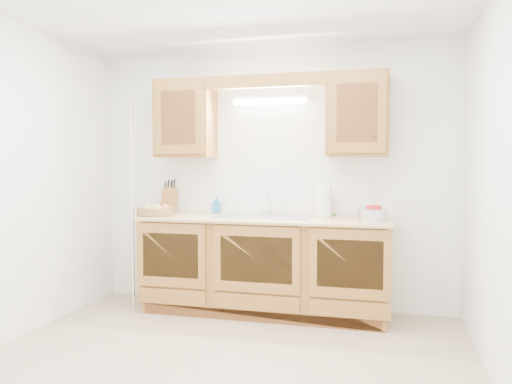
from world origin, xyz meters
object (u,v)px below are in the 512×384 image
(fruit_basket, at_px, (155,210))
(paper_towel, at_px, (324,201))
(apple_bowl, at_px, (373,213))
(knife_block, at_px, (169,200))

(fruit_basket, bearing_deg, paper_towel, 6.30)
(apple_bowl, bearing_deg, fruit_basket, -176.76)
(paper_towel, distance_m, apple_bowl, 0.45)
(knife_block, distance_m, paper_towel, 1.58)
(paper_towel, bearing_deg, knife_block, 174.67)
(paper_towel, height_order, apple_bowl, paper_towel)
(fruit_basket, distance_m, apple_bowl, 2.01)
(fruit_basket, bearing_deg, knife_block, 89.97)
(knife_block, bearing_deg, apple_bowl, -8.58)
(apple_bowl, bearing_deg, knife_block, 174.13)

